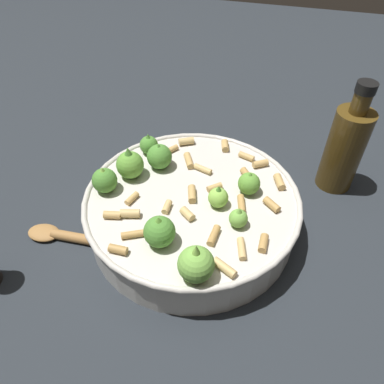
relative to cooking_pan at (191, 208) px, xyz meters
The scene contains 4 objects.
ground_plane 0.04m from the cooking_pan, 51.03° to the right, with size 2.40×2.40×0.00m, color #23282D.
cooking_pan is the anchor object (origin of this frame).
olive_oil_bottle 0.29m from the cooking_pan, 52.19° to the right, with size 0.06×0.06×0.20m.
wooden_spoon 0.17m from the cooking_pan, 119.23° to the left, with size 0.04×0.23×0.02m.
Camera 1 is at (-0.38, -0.11, 0.45)m, focal length 33.92 mm.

